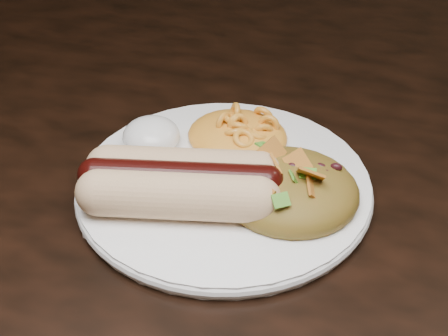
% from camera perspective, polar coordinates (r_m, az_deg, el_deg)
% --- Properties ---
extents(table, '(1.60, 0.90, 0.75)m').
position_cam_1_polar(table, '(0.64, 8.49, -2.63)').
color(table, black).
rests_on(table, floor).
extents(plate, '(0.23, 0.23, 0.01)m').
position_cam_1_polar(plate, '(0.49, 0.00, -1.49)').
color(plate, white).
rests_on(plate, table).
extents(hotdog, '(0.13, 0.09, 0.03)m').
position_cam_1_polar(hotdog, '(0.45, -4.01, -1.27)').
color(hotdog, '#F2BE91').
rests_on(hotdog, plate).
extents(mac_and_cheese, '(0.10, 0.10, 0.03)m').
position_cam_1_polar(mac_and_cheese, '(0.52, 1.26, 4.08)').
color(mac_and_cheese, orange).
rests_on(mac_and_cheese, plate).
extents(sour_cream, '(0.06, 0.06, 0.03)m').
position_cam_1_polar(sour_cream, '(0.52, -6.71, 3.52)').
color(sour_cream, white).
rests_on(sour_cream, plate).
extents(taco_salad, '(0.10, 0.10, 0.05)m').
position_cam_1_polar(taco_salad, '(0.46, 6.08, -0.98)').
color(taco_salad, '#A43F24').
rests_on(taco_salad, plate).
extents(fork, '(0.06, 0.13, 0.00)m').
position_cam_1_polar(fork, '(0.48, -7.80, -3.29)').
color(fork, white).
rests_on(fork, table).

